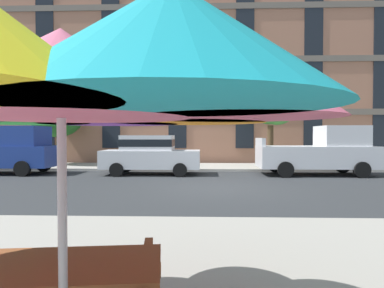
# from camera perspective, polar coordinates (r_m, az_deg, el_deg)

# --- Properties ---
(ground_plane) EXTENTS (120.00, 120.00, 0.00)m
(ground_plane) POSITION_cam_1_polar(r_m,az_deg,el_deg) (11.27, 4.41, -7.56)
(ground_plane) COLOR #2D3033
(sidewalk_far) EXTENTS (56.00, 3.60, 0.12)m
(sidewalk_far) POSITION_cam_1_polar(r_m,az_deg,el_deg) (18.00, 3.47, -3.97)
(sidewalk_far) COLOR #B2ADA3
(sidewalk_far) RESTS_ON ground
(apartment_building) EXTENTS (41.05, 12.08, 12.80)m
(apartment_building) POSITION_cam_1_polar(r_m,az_deg,el_deg) (26.52, 3.00, 11.53)
(apartment_building) COLOR #A87056
(apartment_building) RESTS_ON ground
(pickup_blue) EXTENTS (5.10, 2.12, 2.20)m
(pickup_blue) POSITION_cam_1_polar(r_m,az_deg,el_deg) (17.42, -29.72, -1.16)
(pickup_blue) COLOR navy
(pickup_blue) RESTS_ON ground
(sedan_white) EXTENTS (4.40, 1.98, 1.78)m
(sedan_white) POSITION_cam_1_polar(r_m,az_deg,el_deg) (15.03, -7.27, -1.66)
(sedan_white) COLOR silver
(sedan_white) RESTS_ON ground
(pickup_white) EXTENTS (5.10, 2.12, 2.20)m
(pickup_white) POSITION_cam_1_polar(r_m,az_deg,el_deg) (15.75, 21.52, -1.33)
(pickup_white) COLOR silver
(pickup_white) RESTS_ON ground
(street_tree_left) EXTENTS (3.34, 3.43, 5.00)m
(street_tree_left) POSITION_cam_1_polar(r_m,az_deg,el_deg) (20.40, -22.46, 5.72)
(street_tree_left) COLOR #4C3823
(street_tree_left) RESTS_ON ground
(street_tree_middle) EXTENTS (2.31, 2.68, 4.46)m
(street_tree_middle) POSITION_cam_1_polar(r_m,az_deg,el_deg) (17.96, 14.01, 6.46)
(street_tree_middle) COLOR #4C3823
(street_tree_middle) RESTS_ON ground
(patio_umbrella) EXTENTS (3.61, 3.61, 2.47)m
(patio_umbrella) POSITION_cam_1_polar(r_m,az_deg,el_deg) (2.34, -21.79, 10.54)
(patio_umbrella) COLOR silver
(patio_umbrella) RESTS_ON ground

